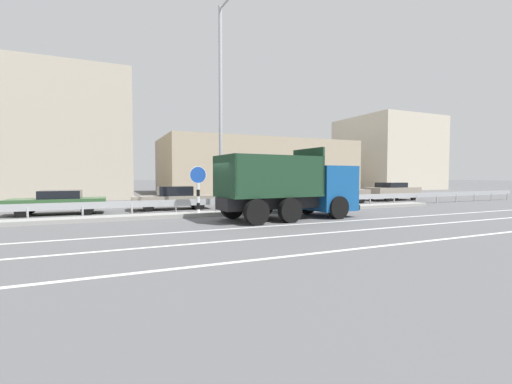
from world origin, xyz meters
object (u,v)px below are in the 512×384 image
at_px(parked_car_2, 58,202).
at_px(parked_car_3, 173,198).
at_px(street_lamp_1, 222,100).
at_px(parked_car_5, 339,193).
at_px(parked_car_4, 262,195).
at_px(dump_truck, 302,191).
at_px(median_road_sign, 198,189).
at_px(parked_car_6, 392,191).

height_order(parked_car_2, parked_car_3, parked_car_3).
bearing_deg(street_lamp_1, parked_car_5, 20.55).
bearing_deg(parked_car_4, parked_car_2, 92.03).
xyz_separation_m(parked_car_4, parked_car_5, (6.21, -0.07, 0.02)).
bearing_deg(dump_truck, parked_car_4, 167.68).
bearing_deg(parked_car_5, median_road_sign, 113.11).
xyz_separation_m(street_lamp_1, parked_car_5, (10.21, 3.83, -4.97)).
bearing_deg(parked_car_6, parked_car_4, -89.86).
xyz_separation_m(dump_truck, parked_car_4, (0.93, 6.49, -0.50)).
relative_size(parked_car_2, parked_car_3, 0.98).
relative_size(street_lamp_1, parked_car_2, 2.29).
relative_size(median_road_sign, parked_car_4, 0.56).
xyz_separation_m(median_road_sign, parked_car_6, (17.07, 4.28, -0.57)).
xyz_separation_m(parked_car_2, parked_car_6, (23.38, 0.66, 0.11)).
height_order(street_lamp_1, parked_car_2, street_lamp_1).
height_order(parked_car_3, parked_car_4, parked_car_4).
distance_m(street_lamp_1, parked_car_3, 6.62).
bearing_deg(median_road_sign, parked_car_2, 150.17).
height_order(dump_truck, parked_car_3, dump_truck).
relative_size(parked_car_4, parked_car_5, 1.00).
relative_size(median_road_sign, parked_car_3, 0.53).
xyz_separation_m(parked_car_3, parked_car_5, (11.92, -0.10, 0.07)).
relative_size(median_road_sign, parked_car_2, 0.54).
bearing_deg(median_road_sign, parked_car_5, 18.33).
relative_size(parked_car_4, parked_car_6, 0.94).
height_order(parked_car_2, parked_car_5, parked_car_5).
bearing_deg(parked_car_4, median_road_sign, 127.27).
bearing_deg(parked_car_4, dump_truck, 172.73).
bearing_deg(street_lamp_1, dump_truck, -40.16).
xyz_separation_m(dump_truck, median_road_sign, (-4.30, 2.63, 0.08)).
height_order(parked_car_5, parked_car_6, parked_car_5).
relative_size(dump_truck, parked_car_3, 1.46).
distance_m(median_road_sign, parked_car_4, 6.53).
bearing_deg(dump_truck, street_lamp_1, -134.37).
bearing_deg(parked_car_3, parked_car_5, -87.72).
height_order(dump_truck, parked_car_6, dump_truck).
height_order(dump_truck, parked_car_4, dump_truck).
height_order(parked_car_4, parked_car_6, parked_car_6).
height_order(street_lamp_1, parked_car_6, street_lamp_1).
bearing_deg(parked_car_6, parked_car_2, -90.28).
xyz_separation_m(parked_car_5, parked_car_6, (5.63, 0.49, -0.01)).
bearing_deg(parked_car_5, parked_car_2, 95.32).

